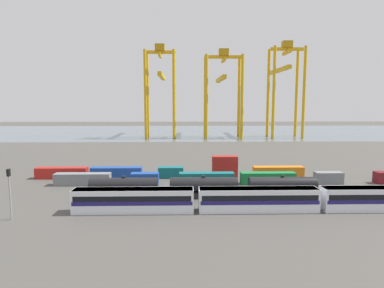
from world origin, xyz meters
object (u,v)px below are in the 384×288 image
(gantry_crane_west, at_px, (161,83))
(gantry_crane_central, at_px, (223,85))
(freight_tank_row, at_px, (204,187))
(shipping_container_4, at_px, (328,178))
(shipping_container_12, at_px, (278,172))
(gantry_crane_east, at_px, (284,80))
(signal_mast, at_px, (9,187))
(shipping_container_2, at_px, (207,178))
(passenger_train, at_px, (258,198))
(shipping_container_3, at_px, (268,178))
(shipping_container_8, at_px, (116,173))

(gantry_crane_west, distance_m, gantry_crane_central, 32.35)
(freight_tank_row, relative_size, shipping_container_4, 7.11)
(shipping_container_4, distance_m, shipping_container_12, 11.54)
(shipping_container_12, height_order, gantry_crane_east, gantry_crane_east)
(signal_mast, bearing_deg, shipping_container_2, 34.68)
(passenger_train, bearing_deg, signal_mast, -175.18)
(freight_tank_row, xyz_separation_m, gantry_crane_west, (-15.87, 113.45, 26.29))
(shipping_container_3, relative_size, gantry_crane_east, 0.25)
(shipping_container_8, bearing_deg, gantry_crane_east, 54.53)
(freight_tank_row, distance_m, shipping_container_4, 30.32)
(passenger_train, relative_size, freight_tank_row, 1.42)
(passenger_train, xyz_separation_m, signal_mast, (-38.89, -3.28, 3.00))
(signal_mast, height_order, shipping_container_3, signal_mast)
(shipping_container_8, relative_size, gantry_crane_central, 0.27)
(freight_tank_row, xyz_separation_m, shipping_container_3, (14.89, 10.27, -0.67))
(passenger_train, distance_m, shipping_container_3, 19.62)
(shipping_container_8, distance_m, shipping_container_12, 39.07)
(shipping_container_8, height_order, gantry_crane_central, gantry_crane_central)
(freight_tank_row, relative_size, shipping_container_12, 3.55)
(passenger_train, height_order, signal_mast, signal_mast)
(passenger_train, relative_size, signal_mast, 7.65)
(shipping_container_8, height_order, gantry_crane_east, gantry_crane_east)
(gantry_crane_west, bearing_deg, shipping_container_3, -73.40)
(shipping_container_12, bearing_deg, shipping_container_8, 180.00)
(gantry_crane_east, bearing_deg, passenger_train, -108.28)
(shipping_container_8, bearing_deg, shipping_container_4, -7.86)
(freight_tank_row, bearing_deg, gantry_crane_central, 81.76)
(shipping_container_4, relative_size, shipping_container_8, 0.50)
(signal_mast, bearing_deg, gantry_crane_west, 83.41)
(shipping_container_3, height_order, gantry_crane_west, gantry_crane_west)
(shipping_container_2, bearing_deg, shipping_container_3, 0.00)
(passenger_train, distance_m, signal_mast, 39.15)
(shipping_container_2, relative_size, gantry_crane_east, 0.25)
(signal_mast, xyz_separation_m, gantry_crane_central, (46.77, 125.22, 22.12))
(passenger_train, distance_m, shipping_container_2, 19.97)
(signal_mast, bearing_deg, passenger_train, 4.82)
(shipping_container_2, bearing_deg, shipping_container_4, 0.00)
(gantry_crane_east, bearing_deg, shipping_container_12, -107.10)
(gantry_crane_west, relative_size, gantry_crane_central, 1.05)
(shipping_container_3, distance_m, shipping_container_8, 35.48)
(shipping_container_3, bearing_deg, signal_mast, -154.21)
(shipping_container_3, bearing_deg, shipping_container_4, 0.00)
(shipping_container_3, distance_m, gantry_crane_west, 110.99)
(passenger_train, relative_size, gantry_crane_central, 1.35)
(passenger_train, bearing_deg, shipping_container_2, 111.55)
(shipping_container_12, bearing_deg, shipping_container_3, -122.28)
(shipping_container_3, bearing_deg, shipping_container_8, 169.13)
(gantry_crane_central, relative_size, gantry_crane_east, 0.92)
(shipping_container_4, xyz_separation_m, gantry_crane_east, (20.28, 103.17, 28.55))
(shipping_container_3, xyz_separation_m, gantry_crane_west, (-30.76, 103.17, 26.96))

